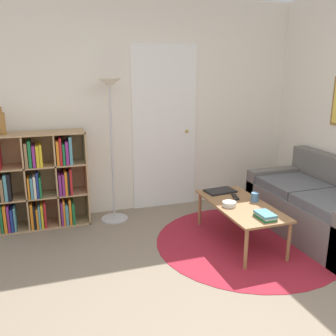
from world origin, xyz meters
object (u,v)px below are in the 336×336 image
(bowl, at_px, (229,204))
(laptop, at_px, (220,191))
(bookshelf, at_px, (38,182))
(bottle_middle, at_px, (2,123))
(cup, at_px, (255,197))
(floor_lamp, at_px, (110,112))
(couch, at_px, (322,209))
(coffee_table, at_px, (240,207))

(bowl, bearing_deg, laptop, 75.43)
(bookshelf, xyz_separation_m, bottle_middle, (-0.30, -0.02, 0.69))
(bowl, bearing_deg, bookshelf, 148.63)
(cup, bearing_deg, floor_lamp, 143.19)
(floor_lamp, distance_m, laptop, 1.53)
(floor_lamp, distance_m, bowl, 1.66)
(bookshelf, relative_size, bottle_middle, 3.73)
(bookshelf, relative_size, bowl, 7.72)
(floor_lamp, xyz_separation_m, couch, (2.09, -1.11, -1.01))
(floor_lamp, distance_m, bottle_middle, 1.14)
(bookshelf, relative_size, floor_lamp, 0.65)
(cup, height_order, bottle_middle, bottle_middle)
(bowl, bearing_deg, coffee_table, 7.51)
(bowl, bearing_deg, floor_lamp, 134.15)
(couch, bearing_deg, bowl, 175.81)
(bookshelf, xyz_separation_m, bowl, (1.83, -1.12, -0.08))
(couch, bearing_deg, laptop, 151.94)
(bottle_middle, bearing_deg, laptop, -16.19)
(coffee_table, bearing_deg, bottle_middle, 154.70)
(coffee_table, height_order, bottle_middle, bottle_middle)
(floor_lamp, relative_size, cup, 17.75)
(laptop, bearing_deg, cup, -62.82)
(laptop, relative_size, bowl, 2.47)
(couch, relative_size, coffee_table, 1.44)
(bottle_middle, bearing_deg, bookshelf, 4.35)
(couch, xyz_separation_m, laptop, (-0.98, 0.52, 0.14))
(coffee_table, bearing_deg, laptop, 93.60)
(bookshelf, height_order, bowl, bookshelf)
(bookshelf, xyz_separation_m, couch, (2.92, -1.20, -0.24))
(bookshelf, bearing_deg, bottle_middle, -175.65)
(floor_lamp, relative_size, laptop, 4.78)
(bookshelf, bearing_deg, laptop, -19.15)
(bowl, height_order, bottle_middle, bottle_middle)
(couch, xyz_separation_m, cup, (-0.77, 0.12, 0.18))
(floor_lamp, relative_size, couch, 1.03)
(floor_lamp, distance_m, coffee_table, 1.77)
(cup, xyz_separation_m, bottle_middle, (-2.45, 1.05, 0.75))
(coffee_table, relative_size, cup, 12.06)
(floor_lamp, relative_size, coffee_table, 1.47)
(couch, relative_size, bowl, 11.52)
(laptop, height_order, bowl, bowl)
(bookshelf, height_order, laptop, bookshelf)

